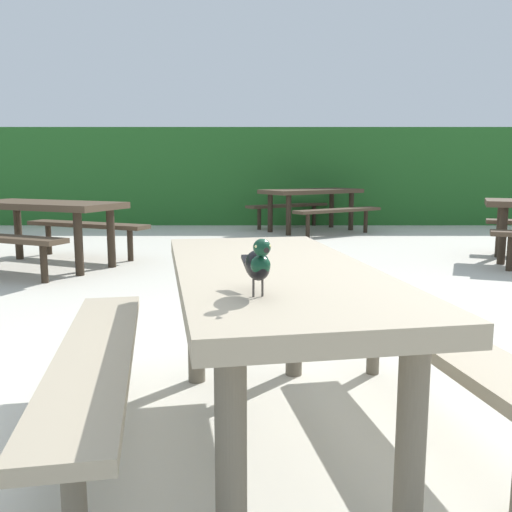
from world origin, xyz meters
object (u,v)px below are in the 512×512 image
(bird_grackle, at_px, (257,264))
(picnic_table_far_centre, at_px, (43,218))
(picnic_table_foreground, at_px, (272,311))
(picnic_table_mid_right, at_px, (310,200))

(bird_grackle, relative_size, picnic_table_far_centre, 0.13)
(picnic_table_foreground, distance_m, bird_grackle, 0.61)
(picnic_table_mid_right, relative_size, picnic_table_far_centre, 1.05)
(picnic_table_foreground, bearing_deg, picnic_table_mid_right, 83.18)
(picnic_table_foreground, xyz_separation_m, picnic_table_far_centre, (-2.46, 4.07, 0.00))
(picnic_table_mid_right, height_order, picnic_table_far_centre, same)
(picnic_table_far_centre, bearing_deg, picnic_table_foreground, -58.85)
(bird_grackle, bearing_deg, picnic_table_far_centre, 117.53)
(picnic_table_foreground, relative_size, bird_grackle, 6.96)
(bird_grackle, distance_m, picnic_table_far_centre, 5.19)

